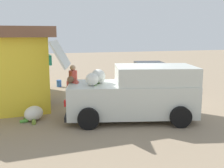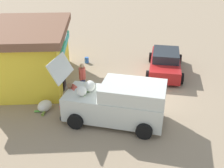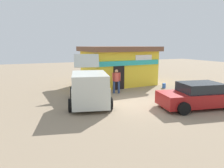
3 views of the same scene
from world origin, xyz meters
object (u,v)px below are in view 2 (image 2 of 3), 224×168
object	(u,v)px
parked_sedan	(165,62)
vendor_standing	(82,77)
unloaded_banana_pile	(45,106)
customer_bending	(77,93)
delivery_van	(118,102)
paint_bucket	(87,60)
storefront_bar	(29,53)

from	to	relation	value
parked_sedan	vendor_standing	size ratio (longest dim) A/B	2.73
vendor_standing	unloaded_banana_pile	world-z (taller)	vendor_standing
customer_bending	unloaded_banana_pile	distance (m)	1.67
delivery_van	customer_bending	world-z (taller)	delivery_van
delivery_van	paint_bucket	world-z (taller)	delivery_van
customer_bending	paint_bucket	xyz separation A→B (m)	(5.80, 0.04, -0.72)
vendor_standing	unloaded_banana_pile	size ratio (longest dim) A/B	1.68
vendor_standing	storefront_bar	bearing A→B (deg)	62.65
unloaded_banana_pile	paint_bucket	distance (m)	6.00
paint_bucket	unloaded_banana_pile	bearing A→B (deg)	165.65
storefront_bar	unloaded_banana_pile	xyz separation A→B (m)	(-3.24, -1.38, -1.39)
parked_sedan	paint_bucket	bearing A→B (deg)	73.77
storefront_bar	parked_sedan	world-z (taller)	storefront_bar
storefront_bar	delivery_van	size ratio (longest dim) A/B	1.24
storefront_bar	parked_sedan	distance (m)	7.89
customer_bending	unloaded_banana_pile	xyz separation A→B (m)	(-0.01, 1.53, -0.67)
vendor_standing	delivery_van	bearing A→B (deg)	-144.74
customer_bending	storefront_bar	bearing A→B (deg)	42.04
storefront_bar	unloaded_banana_pile	bearing A→B (deg)	-156.85
parked_sedan	paint_bucket	xyz separation A→B (m)	(1.42, 4.87, -0.45)
delivery_van	vendor_standing	world-z (taller)	delivery_van
parked_sedan	unloaded_banana_pile	bearing A→B (deg)	124.63
parked_sedan	paint_bucket	size ratio (longest dim) A/B	12.17
delivery_van	unloaded_banana_pile	distance (m)	3.56
storefront_bar	customer_bending	size ratio (longest dim) A/B	4.18
delivery_van	storefront_bar	bearing A→B (deg)	49.73
customer_bending	unloaded_banana_pile	world-z (taller)	customer_bending
storefront_bar	customer_bending	bearing A→B (deg)	-137.96
vendor_standing	customer_bending	world-z (taller)	vendor_standing
delivery_van	parked_sedan	size ratio (longest dim) A/B	1.11
parked_sedan	paint_bucket	distance (m)	5.10
delivery_van	customer_bending	distance (m)	2.04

